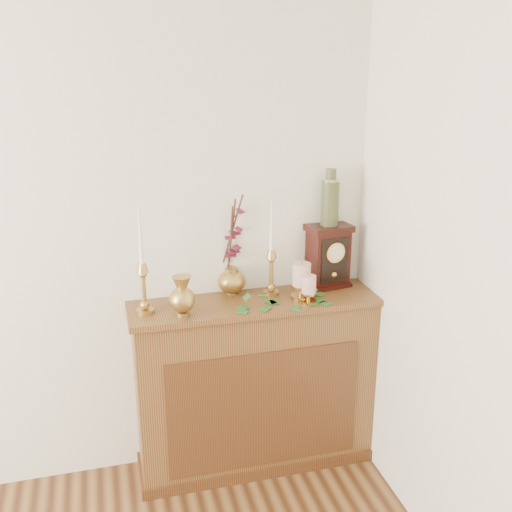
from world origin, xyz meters
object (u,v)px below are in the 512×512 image
object	(u,v)px
candlestick_left	(143,280)
ceramic_vase	(330,200)
candlestick_center	(271,265)
mantel_clock	(328,256)
bud_vase	(182,297)
ginger_jar	(233,248)

from	to	relation	value
candlestick_left	ceramic_vase	size ratio (longest dim) A/B	1.76
ceramic_vase	candlestick_center	bearing A→B (deg)	-171.16
candlestick_center	ceramic_vase	distance (m)	0.43
candlestick_left	candlestick_center	size ratio (longest dim) A/B	1.04
candlestick_left	mantel_clock	size ratio (longest dim) A/B	1.53
candlestick_left	ceramic_vase	bearing A→B (deg)	7.01
candlestick_left	candlestick_center	distance (m)	0.63
bud_vase	ceramic_vase	distance (m)	0.88
bud_vase	ginger_jar	world-z (taller)	ginger_jar
candlestick_center	mantel_clock	world-z (taller)	candlestick_center
bud_vase	mantel_clock	size ratio (longest dim) A/B	0.59
candlestick_center	bud_vase	xyz separation A→B (m)	(-0.46, -0.14, -0.06)
candlestick_left	bud_vase	size ratio (longest dim) A/B	2.58
bud_vase	ceramic_vase	xyz separation A→B (m)	(0.78, 0.19, 0.36)
candlestick_center	ceramic_vase	world-z (taller)	ceramic_vase
candlestick_left	mantel_clock	distance (m)	0.95
candlestick_center	ginger_jar	xyz separation A→B (m)	(-0.17, 0.10, 0.07)
candlestick_center	ceramic_vase	xyz separation A→B (m)	(0.31, 0.05, 0.29)
candlestick_left	ceramic_vase	xyz separation A→B (m)	(0.94, 0.12, 0.29)
candlestick_left	ginger_jar	bearing A→B (deg)	19.99
bud_vase	mantel_clock	world-z (taller)	mantel_clock
candlestick_left	bud_vase	bearing A→B (deg)	-25.09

